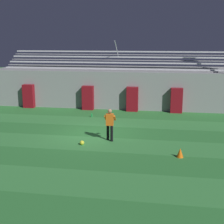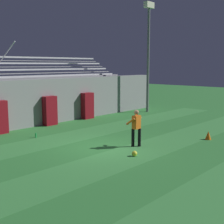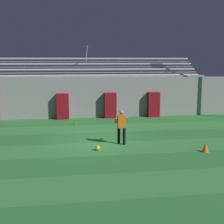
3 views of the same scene
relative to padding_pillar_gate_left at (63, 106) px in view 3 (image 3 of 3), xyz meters
name	(u,v)px [view 3 (image 3 of 3)]	position (x,y,z in m)	size (l,w,h in m)	color
ground_plane	(95,140)	(1.65, -5.95, -0.89)	(80.00, 80.00, 0.00)	#2D7533
turf_stripe_near	(113,185)	(1.65, -11.95, -0.88)	(28.00, 2.16, 0.01)	#38843D
turf_stripe_mid	(99,149)	(1.65, -7.64, -0.88)	(28.00, 2.16, 0.01)	#38843D
turf_stripe_far	(91,129)	(1.65, -3.33, -0.88)	(28.00, 2.16, 0.01)	#38843D
back_wall	(86,98)	(1.65, 0.55, 0.51)	(24.00, 0.60, 2.80)	gray
padding_pillar_gate_left	(63,106)	(0.00, 0.00, 0.00)	(0.83, 0.44, 1.77)	maroon
padding_pillar_gate_right	(110,105)	(3.30, 0.00, 0.00)	(0.83, 0.44, 1.77)	maroon
padding_pillar_far_right	(154,104)	(6.44, 0.00, 0.00)	(0.83, 0.44, 1.77)	maroon
bleacher_stand	(84,93)	(1.65, 2.54, 0.61)	(18.00, 3.35, 5.03)	gray
goalkeeper	(121,125)	(2.82, -6.99, 0.07)	(0.59, 0.58, 1.67)	black
soccer_ball	(98,148)	(1.58, -7.89, -0.78)	(0.22, 0.22, 0.22)	yellow
traffic_cone	(205,147)	(6.27, -8.83, -0.68)	(0.30, 0.30, 0.42)	orange
water_bottle	(75,123)	(0.78, -2.18, -0.77)	(0.07, 0.07, 0.24)	green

